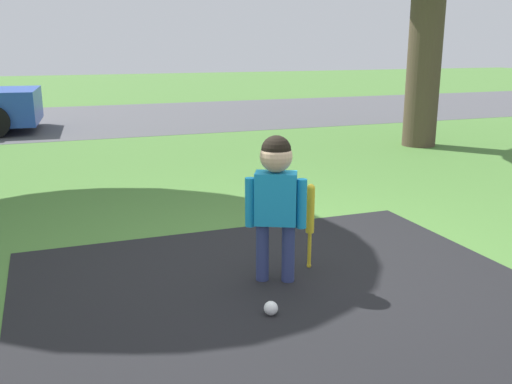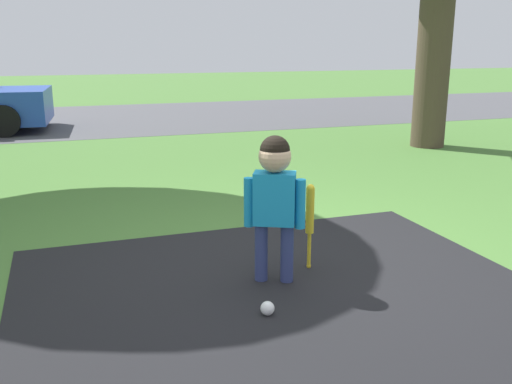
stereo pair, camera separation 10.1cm
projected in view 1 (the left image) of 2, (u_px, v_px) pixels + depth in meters
ground_plane at (282, 265)px, 4.47m from camera, size 60.00×60.00×0.00m
street_strip at (120, 118)px, 13.32m from camera, size 40.00×6.00×0.01m
child at (276, 189)px, 4.00m from camera, size 0.40×0.28×1.07m
baseball_bat at (310, 214)px, 4.31m from camera, size 0.06×0.06×0.67m
sports_ball at (271, 308)px, 3.63m from camera, size 0.09×0.09×0.09m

